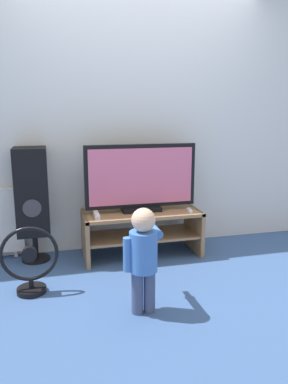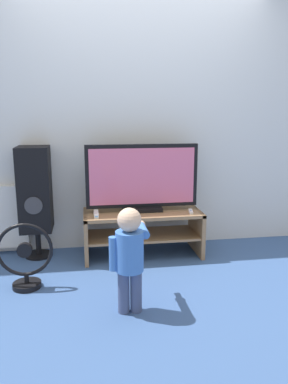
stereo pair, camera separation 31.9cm
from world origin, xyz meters
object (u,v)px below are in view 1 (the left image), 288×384
object	(u,v)px
speaker_tower	(32,193)
remote_primary	(190,210)
game_console	(96,215)
television	(141,179)
child	(143,252)
floor_fan	(30,263)

from	to	relation	value
speaker_tower	remote_primary	bearing A→B (deg)	-9.15
game_console	remote_primary	size ratio (longest dim) A/B	1.43
television	game_console	xyz separation A→B (m)	(-0.44, -0.12, -0.29)
remote_primary	game_console	bearing A→B (deg)	178.65
child	floor_fan	world-z (taller)	child
child	speaker_tower	world-z (taller)	speaker_tower
game_console	child	xyz separation A→B (m)	(0.20, -0.94, -0.01)
remote_primary	child	size ratio (longest dim) A/B	0.18
child	speaker_tower	bearing A→B (deg)	123.19
speaker_tower	child	bearing A→B (deg)	-56.81
television	speaker_tower	world-z (taller)	television
game_console	speaker_tower	world-z (taller)	speaker_tower
remote_primary	speaker_tower	xyz separation A→B (m)	(-1.44, 0.23, 0.20)
television	speaker_tower	distance (m)	1.00
game_console	speaker_tower	bearing A→B (deg)	159.14
game_console	child	world-z (taller)	child
speaker_tower	floor_fan	bearing A→B (deg)	-91.52
speaker_tower	floor_fan	distance (m)	0.78
television	remote_primary	world-z (taller)	television
speaker_tower	game_console	bearing A→B (deg)	-20.86
game_console	floor_fan	distance (m)	0.76
remote_primary	television	bearing A→B (deg)	162.21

